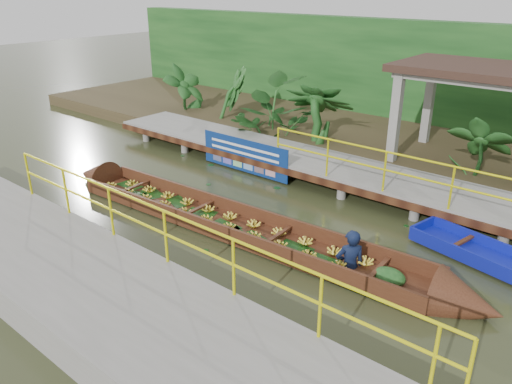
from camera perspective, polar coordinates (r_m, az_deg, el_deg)
The scene contains 9 objects.
ground at distance 11.82m, azimuth -1.22°, elevation -3.52°, with size 80.00×80.00×0.00m, color #2C3319.
land_strip at distance 17.70m, azimuth 14.92°, elevation 5.63°, with size 30.00×8.00×0.45m, color #372E1B.
far_dock at distance 14.18m, azimuth 7.92°, elevation 2.99°, with size 16.00×2.06×1.66m.
near_dock at distance 8.63m, azimuth -14.90°, elevation -13.12°, with size 18.00×2.40×1.73m.
pavilion at distance 15.02m, azimuth 24.41°, elevation 11.58°, with size 4.40×3.00×3.00m.
foliage_backdrop at distance 19.55m, azimuth 18.71°, elevation 12.17°, with size 30.00×0.80×4.00m, color #133D15.
vendor_boat at distance 11.22m, azimuth -1.50°, elevation -3.89°, with size 11.40×1.73×2.10m.
blue_banner at distance 14.66m, azimuth -1.35°, elevation 4.21°, with size 3.17×0.04×0.99m.
tropical_plants at distance 16.35m, azimuth 6.35°, elevation 9.04°, with size 14.48×1.48×1.85m.
Camera 1 is at (6.94, -7.98, 5.28)m, focal length 35.00 mm.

